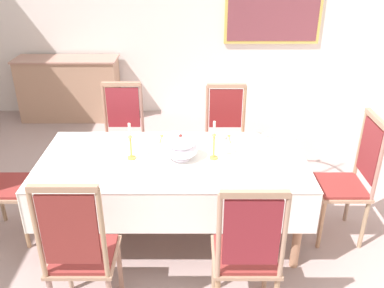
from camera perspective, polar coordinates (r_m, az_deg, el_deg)
ground at (r=3.79m, az=-2.42°, el=-13.13°), size 6.46×6.14×0.04m
back_wall at (r=6.09m, az=-1.50°, el=18.54°), size 6.46×0.08×3.12m
dining_table at (r=3.45m, az=-2.60°, el=-3.17°), size 2.18×1.03×0.76m
tablecloth at (r=3.45m, az=-2.59°, el=-3.37°), size 2.20×1.05×0.36m
chair_south_a at (r=2.83m, az=-15.19°, el=-14.02°), size 0.44×0.42×1.16m
chair_north_a at (r=4.38m, az=-9.44°, el=1.43°), size 0.44×0.42×1.09m
chair_south_b at (r=2.77m, az=7.66°, el=-14.57°), size 0.44×0.42×1.13m
chair_north_b at (r=4.33m, az=4.77°, el=1.36°), size 0.44×0.42×1.07m
chair_head_east at (r=3.74m, az=21.04°, el=-4.36°), size 0.42×0.44×1.14m
soup_tureen at (r=3.36m, az=-1.50°, el=-0.40°), size 0.28×0.28×0.22m
candlestick_west at (r=3.38m, az=-8.39°, el=-0.15°), size 0.07×0.07×0.32m
candlestick_east at (r=3.35m, az=3.12°, el=-0.03°), size 0.07×0.07×0.33m
bowl_near_left at (r=3.74m, az=-2.39°, el=1.07°), size 0.18×0.18×0.04m
bowl_near_right at (r=3.75m, az=3.56°, el=1.03°), size 0.16×0.16×0.03m
spoon_primary at (r=3.78m, az=-4.16°, el=1.02°), size 0.03×0.18×0.01m
spoon_secondary at (r=3.79m, az=5.23°, el=1.02°), size 0.03×0.18×0.01m
sideboard at (r=6.28m, az=-16.43°, el=7.35°), size 1.44×0.48×0.90m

